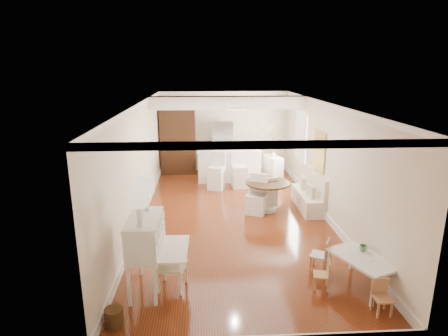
{
  "coord_description": "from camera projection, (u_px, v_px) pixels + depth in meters",
  "views": [
    {
      "loc": [
        -0.74,
        -8.63,
        3.61
      ],
      "look_at": [
        -0.23,
        0.3,
        1.19
      ],
      "focal_mm": 30.0,
      "sensor_mm": 36.0,
      "label": 1
    }
  ],
  "objects": [
    {
      "name": "wicker_basket",
      "position": [
        114.0,
        317.0,
        5.37
      ],
      "size": [
        0.34,
        0.34,
        0.27
      ],
      "primitive_type": "cylinder",
      "rotation": [
        0.0,
        0.0,
        0.33
      ],
      "color": "#4C3317",
      "rests_on": "ground"
    },
    {
      "name": "pencil_cup",
      "position": [
        363.0,
        248.0,
        6.43
      ],
      "size": [
        0.18,
        0.18,
        0.11
      ],
      "primitive_type": "imported",
      "rotation": [
        0.0,
        0.0,
        0.39
      ],
      "color": "#5B9D65",
      "rests_on": "kids_table"
    },
    {
      "name": "room",
      "position": [
        235.0,
        136.0,
        9.1
      ],
      "size": [
        9.0,
        9.04,
        2.82
      ],
      "color": "maroon",
      "rests_on": "ground"
    },
    {
      "name": "bar_stool_left",
      "position": [
        216.0,
        171.0,
        11.3
      ],
      "size": [
        0.58,
        0.58,
        1.13
      ],
      "primitive_type": "cube",
      "rotation": [
        0.0,
        0.0,
        -0.35
      ],
      "color": "silver",
      "rests_on": "ground"
    },
    {
      "name": "slip_chair_far",
      "position": [
        267.0,
        191.0,
        9.93
      ],
      "size": [
        0.52,
        0.53,
        0.85
      ],
      "primitive_type": "cube",
      "rotation": [
        0.0,
        0.0,
        -2.8
      ],
      "color": "white",
      "rests_on": "ground"
    },
    {
      "name": "secretary_bureau",
      "position": [
        146.0,
        254.0,
        6.13
      ],
      "size": [
        1.03,
        1.05,
        1.29
      ],
      "primitive_type": "cube",
      "rotation": [
        0.0,
        0.0,
        -0.02
      ],
      "color": "white",
      "rests_on": "ground"
    },
    {
      "name": "dining_table",
      "position": [
        267.0,
        196.0,
        9.65
      ],
      "size": [
        1.27,
        1.27,
        0.77
      ],
      "primitive_type": "cylinder",
      "rotation": [
        0.0,
        0.0,
        0.14
      ],
      "color": "#442B16",
      "rests_on": "ground"
    },
    {
      "name": "slip_chair_near",
      "position": [
        256.0,
        194.0,
        9.45
      ],
      "size": [
        0.62,
        0.64,
        1.0
      ],
      "primitive_type": "cube",
      "rotation": [
        0.0,
        0.0,
        -0.39
      ],
      "color": "white",
      "rests_on": "ground"
    },
    {
      "name": "pantry_cabinet",
      "position": [
        178.0,
        141.0,
        12.94
      ],
      "size": [
        1.2,
        0.6,
        2.3
      ],
      "primitive_type": "cube",
      "color": "#381E11",
      "rests_on": "ground"
    },
    {
      "name": "kids_chair_b",
      "position": [
        320.0,
        255.0,
        6.79
      ],
      "size": [
        0.42,
        0.42,
        0.63
      ],
      "primitive_type": "cube",
      "rotation": [
        0.0,
        0.0,
        -2.09
      ],
      "color": "#B57A52",
      "rests_on": "ground"
    },
    {
      "name": "bar_stool_right",
      "position": [
        239.0,
        170.0,
        11.48
      ],
      "size": [
        0.49,
        0.49,
        1.08
      ],
      "primitive_type": "cube",
      "rotation": [
        0.0,
        0.0,
        0.15
      ],
      "color": "white",
      "rests_on": "ground"
    },
    {
      "name": "fridge",
      "position": [
        233.0,
        147.0,
        13.08
      ],
      "size": [
        0.75,
        0.65,
        1.8
      ],
      "primitive_type": "imported",
      "color": "silver",
      "rests_on": "ground"
    },
    {
      "name": "kids_chair_c",
      "position": [
        383.0,
        298.0,
        5.6
      ],
      "size": [
        0.27,
        0.27,
        0.54
      ],
      "primitive_type": "cube",
      "rotation": [
        0.0,
        0.0,
        0.02
      ],
      "color": "#AD744E",
      "rests_on": "ground"
    },
    {
      "name": "banquette",
      "position": [
        308.0,
        191.0,
        9.77
      ],
      "size": [
        0.52,
        1.6,
        0.98
      ],
      "primitive_type": "cube",
      "color": "silver",
      "rests_on": "ground"
    },
    {
      "name": "branch_vase",
      "position": [
        273.0,
        154.0,
        12.22
      ],
      "size": [
        0.2,
        0.2,
        0.17
      ],
      "primitive_type": "imported",
      "rotation": [
        0.0,
        0.0,
        0.34
      ],
      "color": "silver",
      "rests_on": "sideboard"
    },
    {
      "name": "kids_chair_a",
      "position": [
        321.0,
        274.0,
        6.23
      ],
      "size": [
        0.31,
        0.31,
        0.54
      ],
      "primitive_type": "cube",
      "rotation": [
        0.0,
        0.0,
        -1.79
      ],
      "color": "#AF814F",
      "rests_on": "ground"
    },
    {
      "name": "gustavian_armchair",
      "position": [
        172.0,
        265.0,
        6.22
      ],
      "size": [
        0.58,
        0.58,
        0.86
      ],
      "primitive_type": "cube",
      "rotation": [
        0.0,
        0.0,
        1.37
      ],
      "color": "white",
      "rests_on": "ground"
    },
    {
      "name": "sideboard",
      "position": [
        273.0,
        168.0,
        12.33
      ],
      "size": [
        0.59,
        0.9,
        0.79
      ],
      "primitive_type": "cube",
      "rotation": [
        0.0,
        0.0,
        0.29
      ],
      "color": "white",
      "rests_on": "ground"
    },
    {
      "name": "kids_table",
      "position": [
        361.0,
        272.0,
        6.3
      ],
      "size": [
        1.03,
        1.26,
        0.54
      ],
      "primitive_type": "cube",
      "rotation": [
        0.0,
        0.0,
        0.41
      ],
      "color": "white",
      "rests_on": "ground"
    },
    {
      "name": "breakfast_counter",
      "position": [
        229.0,
        165.0,
        12.16
      ],
      "size": [
        2.05,
        0.65,
        1.03
      ],
      "primitive_type": "cube",
      "color": "white",
      "rests_on": "ground"
    }
  ]
}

